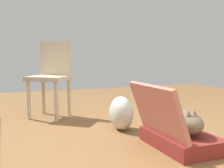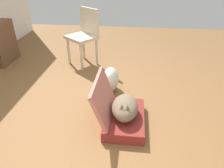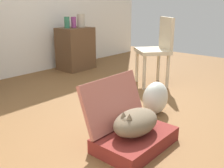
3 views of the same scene
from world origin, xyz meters
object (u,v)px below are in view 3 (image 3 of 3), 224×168
Objects in this scene: cat at (135,122)px; plastic_bag_white at (155,98)px; side_table at (76,49)px; vase_round at (74,22)px; vase_short at (81,21)px; vase_tall at (67,22)px; chair at (157,48)px; suitcase_base at (135,140)px.

plastic_bag_white is at bearing 19.47° from cat.
vase_round is (0.00, 0.02, 0.45)m from side_table.
vase_short is at bearing -2.49° from side_table.
vase_tall is at bearing 61.13° from cat.
side_table is 0.77× the size of chair.
chair is at bearing 26.69° from suitcase_base.
side_table is at bearing -90.00° from vase_round.
cat is at bearing -160.53° from plastic_bag_white.
suitcase_base is 3.55× the size of vase_tall.
vase_short is 0.24× the size of chair.
vase_short is at bearing 55.85° from suitcase_base.
vase_short reaches higher than suitcase_base.
chair is at bearing -85.38° from vase_round.
vase_round is 1.60m from chair.
chair reaches higher than vase_round.
vase_short is (0.90, 2.09, 0.66)m from plastic_bag_white.
vase_short reaches higher than vase_tall.
suitcase_base is 0.70× the size of chair.
vase_round reaches higher than cat.
vase_round is 0.19× the size of chair.
cat is 2.88m from vase_short.
vase_tall is at bearing 173.40° from vase_short.
cat is at bearing -24.69° from chair.
vase_short is at bearing -6.60° from vase_tall.
cat is at bearing 175.28° from suitcase_base.
plastic_bag_white is 2.30m from vase_tall.
chair is at bearing -90.52° from vase_short.
cat is 2.76m from vase_tall.
side_table is 0.45m from vase_round.
cat is at bearing -121.71° from side_table.
chair is at bearing 31.56° from plastic_bag_white.
vase_round reaches higher than side_table.
plastic_bag_white is 2.34m from vase_round.
vase_tall is at bearing 169.36° from side_table.
cat is at bearing -121.47° from vase_round.
vase_tall is 0.14m from vase_round.
vase_short is at bearing -141.84° from chair.
chair is (0.27, -1.58, -0.28)m from vase_tall.
chair reaches higher than side_table.
vase_tall is (-0.14, 0.03, 0.45)m from side_table.
vase_tall is at bearing -131.66° from chair.
vase_tall reaches higher than cat.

